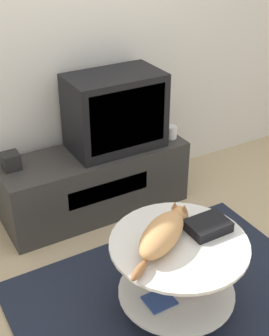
{
  "coord_description": "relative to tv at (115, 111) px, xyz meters",
  "views": [
    {
      "loc": [
        -1.16,
        -1.53,
        2.02
      ],
      "look_at": [
        0.03,
        0.56,
        0.62
      ],
      "focal_mm": 50.0,
      "sensor_mm": 36.0,
      "label": 1
    }
  ],
  "objects": [
    {
      "name": "mug",
      "position": [
        0.41,
        -0.09,
        -0.22
      ],
      "size": [
        0.08,
        0.08,
        0.1
      ],
      "color": "white",
      "rests_on": "tv_stand"
    },
    {
      "name": "coffee_table",
      "position": [
        -0.24,
        -1.14,
        -0.41
      ],
      "size": [
        0.72,
        0.72,
        0.48
      ],
      "color": "#B2B2B7",
      "rests_on": "rug"
    },
    {
      "name": "tv_stand",
      "position": [
        -0.18,
        -0.01,
        -0.51
      ],
      "size": [
        1.33,
        0.45,
        0.48
      ],
      "color": "#33302D",
      "rests_on": "ground_plane"
    },
    {
      "name": "dvd_box",
      "position": [
        -0.06,
        -1.13,
        -0.21
      ],
      "size": [
        0.22,
        0.16,
        0.06
      ],
      "color": "black",
      "rests_on": "coffee_table"
    },
    {
      "name": "ground_plane",
      "position": [
        -0.2,
        -1.12,
        -0.75
      ],
      "size": [
        12.0,
        12.0,
        0.0
      ],
      "primitive_type": "plane",
      "color": "tan"
    },
    {
      "name": "tv",
      "position": [
        0.0,
        0.0,
        0.0
      ],
      "size": [
        0.65,
        0.39,
        0.53
      ],
      "color": "black",
      "rests_on": "tv_stand"
    },
    {
      "name": "speaker",
      "position": [
        -0.74,
        0.05,
        -0.21
      ],
      "size": [
        0.11,
        0.11,
        0.11
      ],
      "color": "black",
      "rests_on": "tv_stand"
    },
    {
      "name": "cat",
      "position": [
        -0.32,
        -1.11,
        -0.17
      ],
      "size": [
        0.52,
        0.36,
        0.14
      ],
      "rotation": [
        0.0,
        0.0,
        0.56
      ],
      "color": "tan",
      "rests_on": "coffee_table"
    },
    {
      "name": "wall_back",
      "position": [
        -0.2,
        0.3,
        0.55
      ],
      "size": [
        8.0,
        0.05,
        2.6
      ],
      "color": "silver",
      "rests_on": "ground_plane"
    },
    {
      "name": "rug",
      "position": [
        -0.2,
        -1.12,
        -0.74
      ],
      "size": [
        1.75,
        1.36,
        0.02
      ],
      "color": "#1E2333",
      "rests_on": "ground_plane"
    }
  ]
}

